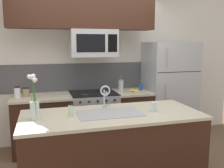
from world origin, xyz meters
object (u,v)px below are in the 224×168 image
Objects in this scene: banana_bunch at (135,90)px; drinking_glass at (154,107)px; stove_range at (94,119)px; storage_jar_medium at (26,92)px; sink_faucet at (105,94)px; storage_jar_tall at (17,92)px; flower_vase at (34,105)px; coffee_tin at (141,87)px; dish_soap_bottle at (71,111)px; french_press at (121,86)px; refrigerator at (168,91)px; microwave at (93,43)px.

banana_bunch is 1.27m from drinking_glass.
storage_jar_medium is (-1.07, 0.04, 0.52)m from stove_range.
banana_bunch is at bearing 51.59° from sink_faucet.
storage_jar_tall is 0.34× the size of flower_vase.
coffee_tin reaches higher than stove_range.
flower_vase is (0.28, -1.25, 0.07)m from storage_jar_tall.
dish_soap_bottle reaches higher than banana_bunch.
sink_faucet reaches higher than dish_soap_bottle.
flower_vase reaches higher than french_press.
coffee_tin is 2.20m from flower_vase.
refrigerator is at bearing -2.54° from french_press.
stove_range is 1.44m from dish_soap_bottle.
banana_bunch is 1.74× the size of coffee_tin.
storage_jar_medium is at bearing 97.13° from flower_vase.
microwave is 1.53m from dish_soap_bottle.
microwave is at bearing -175.34° from coffee_tin.
sink_faucet is (-0.06, -1.01, -0.63)m from microwave.
coffee_tin is at bearing 0.30° from storage_jar_medium.
stove_range is 4.87× the size of banana_bunch.
dish_soap_bottle is 1.00m from drinking_glass.
french_press is 0.37m from coffee_tin.
dish_soap_bottle is (-0.52, -1.24, 0.52)m from stove_range.
stove_range is 8.45× the size of coffee_tin.
dish_soap_bottle is at bearing -61.78° from storage_jar_tall.
banana_bunch is (1.78, -0.10, -0.05)m from storage_jar_medium.
flower_vase reaches higher than storage_jar_tall.
french_press reaches higher than storage_jar_tall.
storage_jar_medium is 0.86× the size of dish_soap_bottle.
dish_soap_bottle reaches higher than storage_jar_medium.
storage_jar_tall is 1.42m from dish_soap_bottle.
storage_jar_medium is at bearing -179.27° from french_press.
storage_jar_medium reaches higher than coffee_tin.
storage_jar_medium is (-2.47, 0.02, 0.10)m from refrigerator.
stove_range is 1.25× the size of microwave.
dish_soap_bottle is (-1.23, -1.18, 0.05)m from banana_bunch.
refrigerator is 1.82m from sink_faucet.
microwave is 4.51× the size of dish_soap_bottle.
sink_faucet is (1.13, -1.04, 0.11)m from storage_jar_tall.
coffee_tin is at bearing 3.29° from stove_range.
french_press is 2.25× the size of drinking_glass.
refrigerator reaches higher than sink_faucet.
refrigerator is at bearing 0.82° from stove_range.
flower_vase is (-0.85, -0.21, -0.04)m from sink_faucet.
refrigerator reaches higher than storage_jar_medium.
sink_faucet is 0.62m from drinking_glass.
drinking_glass is at bearing -41.05° from storage_jar_medium.
sink_faucet is at bearing -130.82° from coffee_tin.
microwave is 1.49× the size of flower_vase.
drinking_glass is at bearing -27.14° from sink_faucet.
microwave is at bearing -3.26° from storage_jar_medium.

